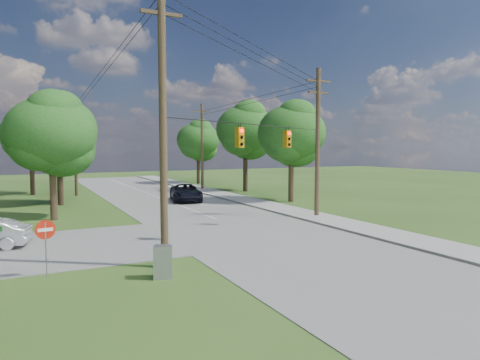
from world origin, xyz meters
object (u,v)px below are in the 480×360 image
pole_sw (163,116)px  pole_north_e (202,146)px  pole_ne (318,140)px  car_main_north (186,193)px  control_cabinet (163,262)px  pole_north_w (75,146)px  do_not_enter_sign (46,236)px

pole_sw → pole_north_e: bearing=65.5°
pole_sw → pole_ne: bearing=29.4°
car_main_north → control_cabinet: car_main_north is taller
pole_sw → pole_north_w: 29.62m
pole_north_e → car_main_north: (-5.41, -9.45, -4.33)m
car_main_north → pole_ne: bearing=-53.9°
control_cabinet → do_not_enter_sign: (-3.94, 2.05, 1.00)m
pole_sw → pole_ne: (13.50, 7.60, -0.76)m
control_cabinet → car_main_north: bearing=83.8°
pole_ne → pole_north_e: (-0.00, 22.00, -0.34)m
pole_sw → pole_north_e: pole_sw is taller
car_main_north → control_cabinet: (-8.61, -21.60, -0.17)m
pole_ne → control_cabinet: 17.38m
car_main_north → do_not_enter_sign: size_ratio=2.49×
pole_ne → car_main_north: bearing=113.3°
pole_north_e → do_not_enter_sign: (-17.96, -29.00, -3.49)m
pole_ne → pole_north_w: (-13.90, 22.00, -0.34)m
pole_ne → pole_north_e: 22.00m
pole_sw → pole_north_e: size_ratio=1.20×
pole_ne → car_main_north: pole_ne is taller
pole_north_e → pole_ne: bearing=-90.0°
car_main_north → pole_north_w: bearing=144.7°
car_main_north → do_not_enter_sign: 23.25m
pole_north_e → do_not_enter_sign: bearing=-121.8°
car_main_north → pole_sw: bearing=-99.1°
pole_north_w → do_not_enter_sign: bearing=-98.0°
pole_north_w → control_cabinet: (-0.12, -31.06, -4.50)m
pole_north_w → pole_north_e: bearing=0.0°
pole_sw → do_not_enter_sign: pole_sw is taller
do_not_enter_sign → car_main_north: bearing=49.4°
pole_sw → car_main_north: (8.09, 20.15, -5.43)m
pole_sw → control_cabinet: 5.81m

